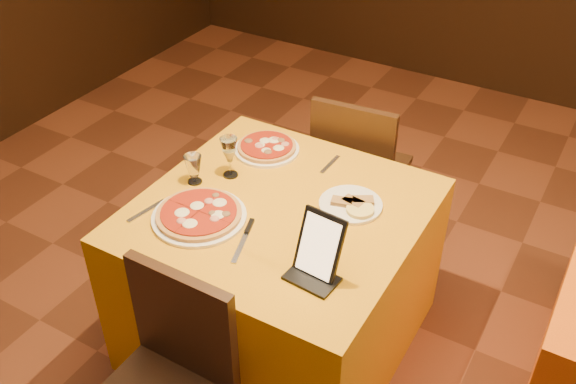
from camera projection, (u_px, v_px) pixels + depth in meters
The scene contains 11 objects.
main_table at pixel (280, 276), 2.80m from camera, with size 1.10×1.10×0.75m, color orange.
chair_main_far at pixel (362, 169), 3.33m from camera, with size 0.47×0.47×0.91m, color black, non-canonical shape.
pizza_near at pixel (199, 215), 2.51m from camera, with size 0.37×0.37×0.03m.
pizza_far at pixel (267, 148), 2.91m from camera, with size 0.30×0.30×0.03m.
cutlet_dish at pixel (351, 203), 2.58m from camera, with size 0.26×0.26×0.03m.
wine_glass at pixel (229, 157), 2.71m from camera, with size 0.08×0.08×0.19m, color #CEC675, non-canonical shape.
water_glass at pixel (194, 169), 2.68m from camera, with size 0.07×0.07×0.13m, color white, non-canonical shape.
tablet at pixel (320, 245), 2.21m from camera, with size 0.17×0.01×0.24m, color black.
knife at pixel (243, 241), 2.40m from camera, with size 0.25×0.02×0.01m, color silver.
fork_near at pixel (146, 211), 2.55m from camera, with size 0.18×0.02×0.01m, color silver.
fork_far at pixel (330, 164), 2.83m from camera, with size 0.16×0.02×0.01m, color silver.
Camera 1 is at (0.61, -1.24, 2.32)m, focal length 40.00 mm.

